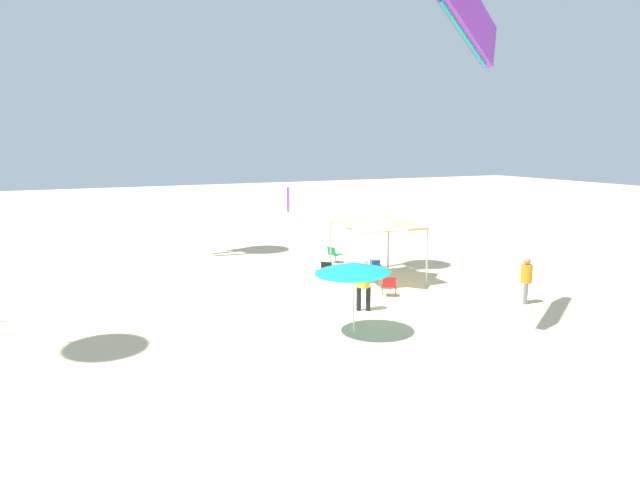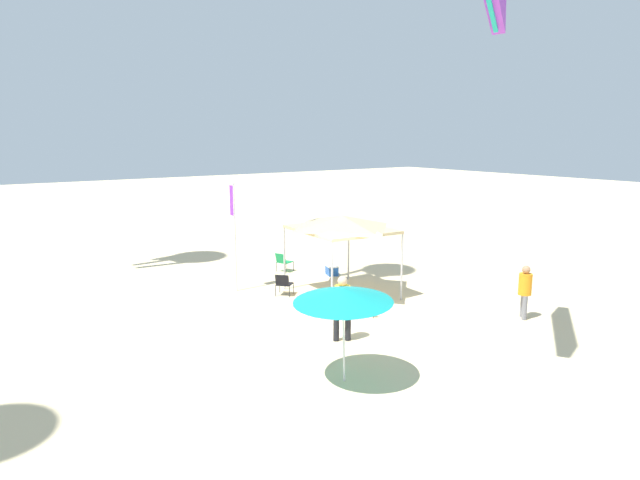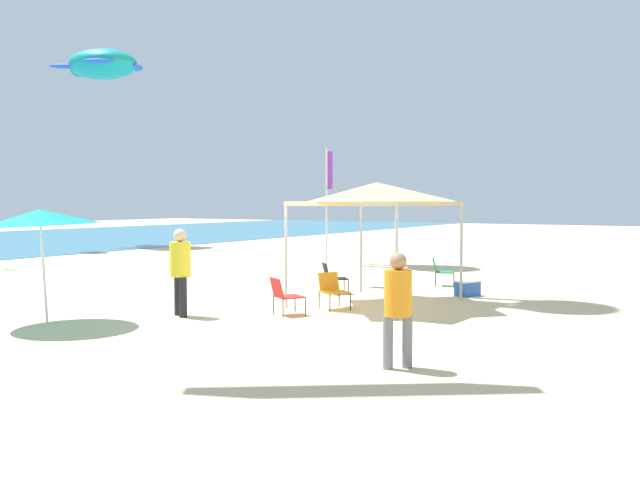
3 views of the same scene
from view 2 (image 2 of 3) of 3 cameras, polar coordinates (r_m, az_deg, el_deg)
ground at (r=18.30m, az=3.57°, el=-7.60°), size 120.00×120.00×0.10m
canopy_tent at (r=19.79m, az=2.20°, el=1.71°), size 3.55×3.15×2.89m
beach_umbrella at (r=12.68m, az=2.36°, el=-5.65°), size 2.31×2.31×2.36m
folding_chair_near_cooler at (r=19.01m, az=3.06°, el=-5.24°), size 0.76×0.80×0.82m
folding_chair_facing_ocean at (r=17.78m, az=4.60°, el=-6.40°), size 0.80×0.77×0.82m
folding_chair_left_of_tent at (r=23.53m, az=-3.79°, el=-2.13°), size 0.71×0.77×0.82m
folding_chair_right_of_tent at (r=20.07m, az=-3.75°, el=-4.39°), size 0.80×0.81×0.82m
cooler_box at (r=23.02m, az=1.21°, el=-3.10°), size 0.72×0.59×0.40m
banner_flag at (r=20.53m, az=-8.77°, el=1.35°), size 0.36×0.06×4.00m
person_far_stroller at (r=15.59m, az=2.29°, el=-6.45°), size 0.44×0.46×1.86m
person_by_tent at (r=18.60m, az=20.21°, el=-4.59°), size 0.40×0.40×1.70m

